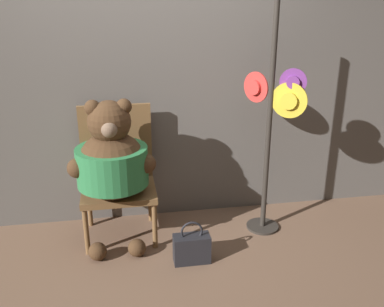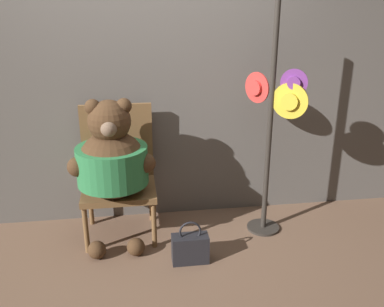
# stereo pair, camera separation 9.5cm
# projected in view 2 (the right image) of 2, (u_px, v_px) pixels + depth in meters

# --- Properties ---
(ground_plane) EXTENTS (14.00, 14.00, 0.00)m
(ground_plane) POSITION_uv_depth(u_px,v_px,m) (148.00, 254.00, 3.38)
(ground_plane) COLOR brown
(wall_back) EXTENTS (8.00, 0.10, 2.46)m
(wall_back) POSITION_uv_depth(u_px,v_px,m) (139.00, 82.00, 3.60)
(wall_back) COLOR #66605B
(wall_back) RESTS_ON ground_plane
(chair) EXTENTS (0.59, 0.51, 1.08)m
(chair) POSITION_uv_depth(u_px,v_px,m) (118.00, 170.00, 3.55)
(chair) COLOR brown
(chair) RESTS_ON ground_plane
(teddy_bear) EXTENTS (0.67, 0.59, 1.20)m
(teddy_bear) POSITION_uv_depth(u_px,v_px,m) (112.00, 161.00, 3.31)
(teddy_bear) COLOR #4C331E
(teddy_bear) RESTS_ON ground_plane
(hat_display_rack) EXTENTS (0.39, 0.41, 1.89)m
(hat_display_rack) POSITION_uv_depth(u_px,v_px,m) (273.00, 126.00, 3.41)
(hat_display_rack) COLOR #332D28
(hat_display_rack) RESTS_ON ground_plane
(handbag_on_ground) EXTENTS (0.28, 0.13, 0.34)m
(handbag_on_ground) POSITION_uv_depth(u_px,v_px,m) (190.00, 248.00, 3.24)
(handbag_on_ground) COLOR #232328
(handbag_on_ground) RESTS_ON ground_plane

